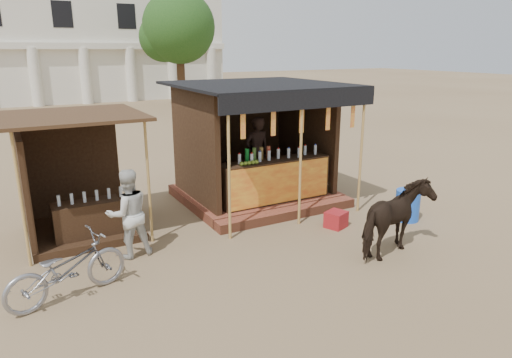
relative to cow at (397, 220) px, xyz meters
The scene contains 11 objects.
ground 1.83m from the cow, 162.59° to the left, with size 120.00×120.00×0.00m, color #846B4C.
main_stall 3.94m from the cow, 99.17° to the left, with size 3.60×3.61×2.78m.
secondary_stall 6.09m from the cow, 142.02° to the left, with size 2.40×2.40×2.38m.
cow is the anchor object (origin of this frame).
motorbike 5.40m from the cow, 166.62° to the left, with size 0.62×1.79×0.94m, color gray.
bystander 4.66m from the cow, 151.27° to the left, with size 0.77×0.60×1.58m, color beige.
blue_barrel 1.91m from the cow, 36.84° to the left, with size 0.51×0.51×0.66m, color blue.
red_crate 1.61m from the cow, 92.94° to the left, with size 0.40×0.36×0.33m, color maroon.
cooler 3.19m from the cow, 79.53° to the left, with size 0.74×0.61×0.46m.
background_building 30.85m from the cow, 96.80° to the left, with size 26.00×7.45×8.18m.
tree 23.38m from the cow, 79.55° to the left, with size 4.50×4.40×7.00m.
Camera 1 is at (-4.13, -5.81, 3.53)m, focal length 32.00 mm.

